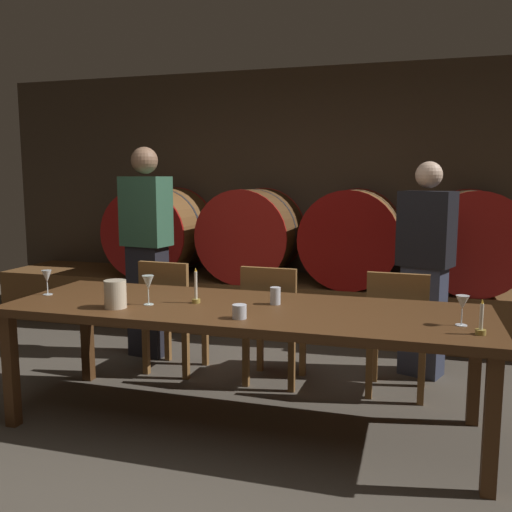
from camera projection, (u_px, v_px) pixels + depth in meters
ground_plane at (210, 449)px, 3.06m from camera, size 9.20×9.20×0.00m
back_wall at (313, 196)px, 5.81m from camera, size 7.08×0.24×2.61m
barrel_shelf at (302, 305)px, 5.43m from camera, size 6.37×0.90×0.51m
wine_barrel_far_left at (161, 231)px, 5.76m from camera, size 0.90×0.87×0.90m
wine_barrel_center_left at (253, 234)px, 5.48m from camera, size 0.90×0.87×0.90m
wine_barrel_center_right at (353, 237)px, 5.20m from camera, size 0.90×0.87×0.90m
wine_barrel_far_right at (471, 240)px, 4.91m from camera, size 0.90×0.87×0.90m
dining_table at (243, 316)px, 3.28m from camera, size 2.85×0.92×0.74m
chair_left at (171, 311)px, 4.21m from camera, size 0.42×0.42×0.88m
chair_center at (272, 319)px, 3.97m from camera, size 0.41×0.41×0.88m
chair_right at (397, 327)px, 3.75m from camera, size 0.41×0.41×0.88m
guest_left at (147, 250)px, 4.59m from camera, size 0.41×0.29×1.75m
guest_right at (425, 268)px, 4.13m from camera, size 0.44×0.36×1.62m
candle_left at (196, 293)px, 3.35m from camera, size 0.05×0.05×0.22m
candle_right at (481, 325)px, 2.67m from camera, size 0.05×0.05×0.18m
pitcher at (115, 294)px, 3.22m from camera, size 0.13×0.13×0.16m
wine_glass_left at (47, 277)px, 3.58m from camera, size 0.06×0.06×0.16m
wine_glass_center at (148, 283)px, 3.29m from camera, size 0.07×0.07×0.18m
wine_glass_right at (462, 304)px, 2.83m from camera, size 0.07×0.07×0.16m
cup_left at (239, 312)px, 2.98m from camera, size 0.08×0.08×0.08m
cup_right at (275, 296)px, 3.31m from camera, size 0.06×0.06×0.10m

